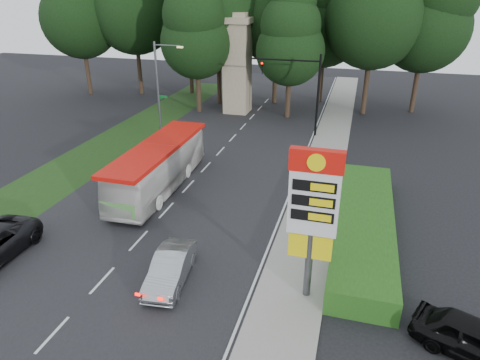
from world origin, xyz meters
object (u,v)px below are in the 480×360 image
(gas_station_pylon, at_px, (313,206))
(sedan_silver, at_px, (170,268))
(monument, at_px, (237,63))
(parked_car_black, at_px, (476,340))
(traffic_signal_mast, at_px, (303,84))
(streetlight_signs, at_px, (160,83))
(transit_bus, at_px, (159,167))

(gas_station_pylon, xyz_separation_m, sedan_silver, (-6.14, -0.60, -3.76))
(monument, distance_m, parked_car_black, 34.72)
(sedan_silver, bearing_deg, traffic_signal_mast, 76.51)
(traffic_signal_mast, height_order, sedan_silver, traffic_signal_mast)
(streetlight_signs, relative_size, sedan_silver, 1.91)
(streetlight_signs, height_order, transit_bus, streetlight_signs)
(gas_station_pylon, height_order, sedan_silver, gas_station_pylon)
(traffic_signal_mast, relative_size, transit_bus, 0.66)
(transit_bus, relative_size, parked_car_black, 2.46)
(traffic_signal_mast, xyz_separation_m, monument, (-7.68, 6.00, 0.43))
(sedan_silver, bearing_deg, monument, 93.16)
(gas_station_pylon, bearing_deg, streetlight_signs, 128.96)
(gas_station_pylon, height_order, streetlight_signs, streetlight_signs)
(transit_bus, bearing_deg, monument, 89.23)
(monument, bearing_deg, parked_car_black, -59.47)
(transit_bus, bearing_deg, streetlight_signs, 112.71)
(gas_station_pylon, height_order, monument, monument)
(streetlight_signs, bearing_deg, transit_bus, -65.72)
(traffic_signal_mast, height_order, parked_car_black, traffic_signal_mast)
(sedan_silver, bearing_deg, gas_station_pylon, -1.31)
(traffic_signal_mast, relative_size, streetlight_signs, 0.90)
(sedan_silver, bearing_deg, streetlight_signs, 109.11)
(sedan_silver, relative_size, parked_car_black, 0.95)
(monument, height_order, sedan_silver, monument)
(traffic_signal_mast, distance_m, monument, 9.76)
(monument, relative_size, parked_car_black, 2.28)
(traffic_signal_mast, bearing_deg, monument, 142.00)
(traffic_signal_mast, bearing_deg, parked_car_black, -67.47)
(traffic_signal_mast, height_order, transit_bus, traffic_signal_mast)
(traffic_signal_mast, height_order, monument, monument)
(streetlight_signs, bearing_deg, parked_car_black, -43.95)
(traffic_signal_mast, relative_size, monument, 0.72)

